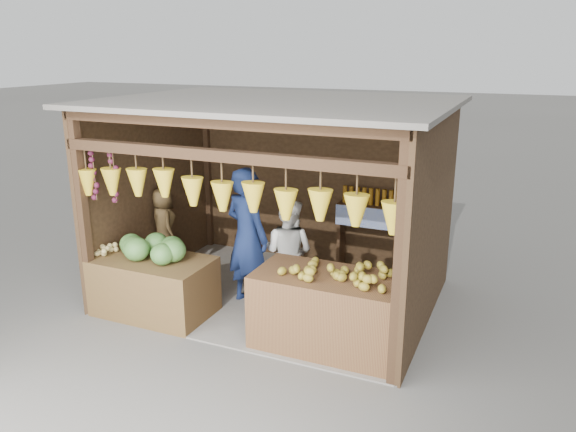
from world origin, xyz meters
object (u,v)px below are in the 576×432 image
(man_standing, at_px, (247,237))
(woman_standing, at_px, (288,252))
(vendor_seated, at_px, (164,224))
(counter_left, at_px, (154,286))
(counter_right, at_px, (331,312))

(man_standing, xyz_separation_m, woman_standing, (0.49, 0.22, -0.21))
(woman_standing, relative_size, vendor_seated, 1.31)
(counter_left, height_order, woman_standing, woman_standing)
(counter_right, bearing_deg, man_standing, 154.34)
(man_standing, height_order, woman_standing, man_standing)
(man_standing, xyz_separation_m, vendor_seated, (-1.52, 0.30, -0.10))
(man_standing, bearing_deg, woman_standing, -136.52)
(counter_right, height_order, vendor_seated, vendor_seated)
(man_standing, distance_m, woman_standing, 0.57)
(counter_right, distance_m, woman_standing, 1.30)
(counter_left, xyz_separation_m, woman_standing, (1.44, 0.96, 0.35))
(counter_left, xyz_separation_m, counter_right, (2.35, 0.07, 0.07))
(counter_left, relative_size, counter_right, 0.85)
(counter_right, relative_size, woman_standing, 1.19)
(counter_left, distance_m, vendor_seated, 1.27)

